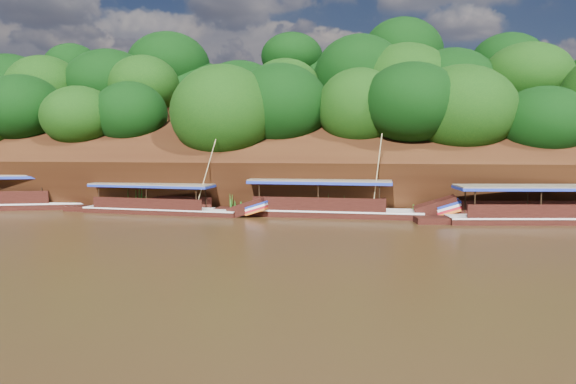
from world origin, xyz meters
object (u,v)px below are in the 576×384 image
object	(u,v)px
boat_0	(558,215)
boat_1	(342,208)
boat_3	(11,201)
boat_2	(171,207)

from	to	relation	value
boat_0	boat_1	size ratio (longest dim) A/B	1.01
boat_1	boat_3	bearing A→B (deg)	-179.40
boat_2	boat_3	distance (m)	13.22
boat_1	boat_2	bearing A→B (deg)	-176.62
boat_2	boat_0	bearing A→B (deg)	4.10
boat_0	boat_3	xyz separation A→B (m)	(-39.52, 2.37, 0.06)
boat_2	boat_3	size ratio (longest dim) A/B	0.92
boat_1	boat_2	size ratio (longest dim) A/B	1.08
boat_1	boat_3	xyz separation A→B (m)	(-25.57, 1.06, 0.02)
boat_0	boat_3	bearing A→B (deg)	169.77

